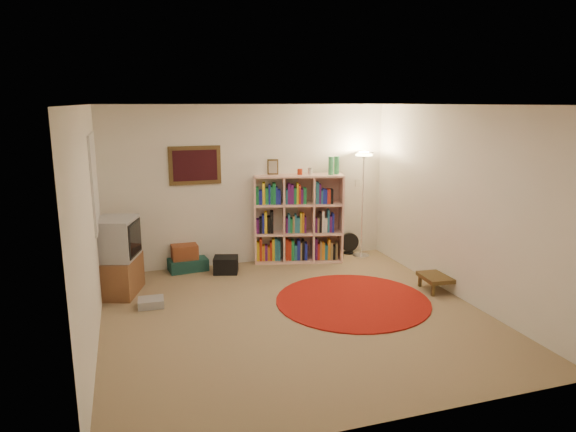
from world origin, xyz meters
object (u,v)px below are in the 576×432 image
at_px(bookshelf, 297,220).
at_px(side_table, 439,277).
at_px(floor_lamp, 363,170).
at_px(tv_stand, 117,258).
at_px(floor_fan, 349,243).
at_px(suitcase, 188,264).

distance_m(bookshelf, side_table, 2.41).
xyz_separation_m(floor_lamp, tv_stand, (-3.84, -0.55, -0.96)).
xyz_separation_m(floor_fan, tv_stand, (-3.72, -0.76, 0.32)).
height_order(suitcase, side_table, side_table).
xyz_separation_m(bookshelf, tv_stand, (-2.76, -0.68, -0.18)).
bearing_deg(tv_stand, side_table, 1.69).
bearing_deg(floor_fan, suitcase, -178.82).
xyz_separation_m(floor_fan, suitcase, (-2.72, -0.04, -0.09)).
height_order(floor_lamp, side_table, floor_lamp).
bearing_deg(floor_lamp, suitcase, 176.65).
relative_size(tv_stand, side_table, 2.05).
height_order(bookshelf, suitcase, bookshelf).
relative_size(floor_fan, tv_stand, 0.35).
relative_size(tv_stand, suitcase, 1.70).
height_order(floor_fan, suitcase, floor_fan).
bearing_deg(bookshelf, floor_lamp, 7.70).
height_order(floor_lamp, tv_stand, floor_lamp).
bearing_deg(side_table, suitcase, 148.93).
bearing_deg(suitcase, bookshelf, -7.71).
xyz_separation_m(bookshelf, suitcase, (-1.76, 0.04, -0.59)).
relative_size(bookshelf, floor_lamp, 0.96).
distance_m(tv_stand, suitcase, 1.30).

